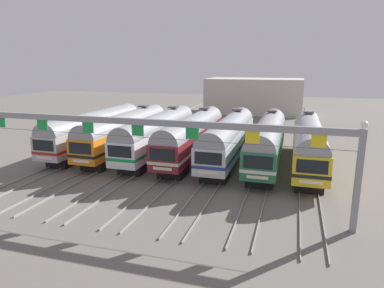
% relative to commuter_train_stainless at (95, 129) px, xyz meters
% --- Properties ---
extents(ground_plane, '(160.00, 160.00, 0.00)m').
position_rel_commuter_train_stainless_xyz_m(ground_plane, '(12.01, 0.01, -2.69)').
color(ground_plane, slate).
extents(track_bed, '(25.53, 70.00, 0.15)m').
position_rel_commuter_train_stainless_xyz_m(track_bed, '(12.01, 17.01, -2.61)').
color(track_bed, gray).
rests_on(track_bed, ground).
extents(commuter_train_stainless, '(2.88, 18.06, 4.77)m').
position_rel_commuter_train_stainless_xyz_m(commuter_train_stainless, '(0.00, 0.00, 0.00)').
color(commuter_train_stainless, '#B2B5BA').
rests_on(commuter_train_stainless, ground).
extents(commuter_train_orange, '(2.88, 18.06, 5.05)m').
position_rel_commuter_train_stainless_xyz_m(commuter_train_orange, '(4.00, 0.00, 0.00)').
color(commuter_train_orange, orange).
rests_on(commuter_train_orange, ground).
extents(commuter_train_white, '(2.88, 18.06, 5.05)m').
position_rel_commuter_train_stainless_xyz_m(commuter_train_white, '(8.01, 0.00, 0.00)').
color(commuter_train_white, white).
rests_on(commuter_train_white, ground).
extents(commuter_train_maroon, '(2.88, 18.06, 5.05)m').
position_rel_commuter_train_stainless_xyz_m(commuter_train_maroon, '(12.01, 0.00, 0.00)').
color(commuter_train_maroon, maroon).
rests_on(commuter_train_maroon, ground).
extents(commuter_train_silver, '(2.88, 18.06, 5.05)m').
position_rel_commuter_train_stainless_xyz_m(commuter_train_silver, '(16.02, 0.00, 0.00)').
color(commuter_train_silver, silver).
rests_on(commuter_train_silver, ground).
extents(commuter_train_green, '(2.88, 18.06, 5.05)m').
position_rel_commuter_train_stainless_xyz_m(commuter_train_green, '(20.02, 0.00, 0.00)').
color(commuter_train_green, '#236B42').
rests_on(commuter_train_green, ground).
extents(commuter_train_yellow, '(2.88, 18.06, 5.05)m').
position_rel_commuter_train_stainless_xyz_m(commuter_train_yellow, '(24.03, 0.00, 0.00)').
color(commuter_train_yellow, gold).
rests_on(commuter_train_yellow, ground).
extents(catenary_gantry, '(29.27, 0.44, 6.97)m').
position_rel_commuter_train_stainless_xyz_m(catenary_gantry, '(12.01, -13.49, 2.74)').
color(catenary_gantry, gray).
rests_on(catenary_gantry, ground).
extents(maintenance_building, '(19.52, 10.00, 7.24)m').
position_rel_commuter_train_stainless_xyz_m(maintenance_building, '(14.14, 38.45, 0.93)').
color(maintenance_building, beige).
rests_on(maintenance_building, ground).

